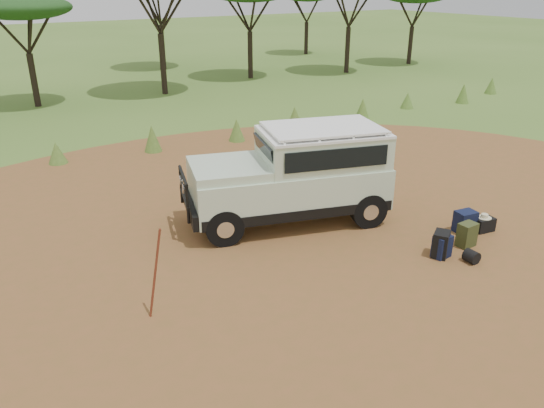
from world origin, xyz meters
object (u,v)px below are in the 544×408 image
backpack_olive (467,235)px  duffel_navy (465,222)px  backpack_black (441,244)px  walking_staff (155,274)px  backpack_navy (442,247)px  safari_vehicle (295,177)px  hard_case (483,224)px

backpack_olive → duffel_navy: bearing=40.5°
backpack_black → backpack_olive: size_ratio=1.03×
walking_staff → backpack_navy: 5.93m
walking_staff → backpack_black: walking_staff is taller
backpack_navy → backpack_olive: bearing=-0.1°
backpack_olive → backpack_navy: bearing=-177.9°
backpack_black → backpack_olive: backpack_black is taller
safari_vehicle → backpack_navy: (1.57, -3.16, -0.86)m
safari_vehicle → walking_staff: safari_vehicle is taller
duffel_navy → backpack_navy: bearing=-150.4°
duffel_navy → walking_staff: bearing=-176.7°
safari_vehicle → backpack_olive: 4.02m
backpack_olive → duffel_navy: 0.73m
walking_staff → hard_case: walking_staff is taller
backpack_olive → backpack_black: bearing=179.6°
backpack_navy → duffel_navy: size_ratio=0.96×
walking_staff → duffel_navy: walking_staff is taller
backpack_black → duffel_navy: (1.39, 0.51, -0.02)m
safari_vehicle → duffel_navy: size_ratio=9.74×
safari_vehicle → backpack_navy: 3.63m
walking_staff → hard_case: size_ratio=3.63×
walking_staff → backpack_olive: bearing=-78.8°
backpack_black → backpack_navy: size_ratio=1.14×
backpack_navy → backpack_black: bearing=81.2°
safari_vehicle → backpack_black: size_ratio=8.91×
walking_staff → hard_case: bearing=-75.4°
hard_case → duffel_navy: bearing=163.7°
safari_vehicle → backpack_black: 3.59m
backpack_navy → hard_case: backpack_navy is taller
safari_vehicle → hard_case: (3.37, -2.81, -0.94)m
backpack_navy → backpack_olive: 0.85m
walking_staff → backpack_black: size_ratio=3.01×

